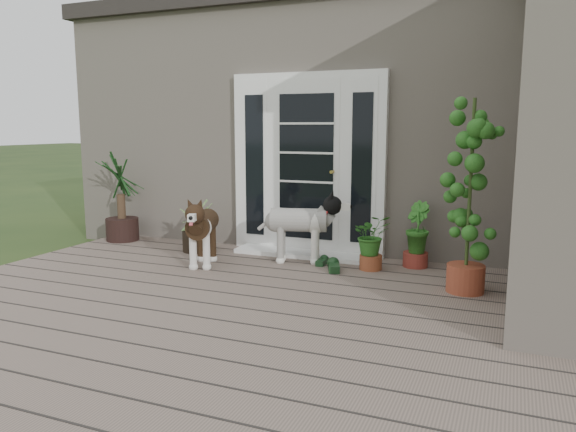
% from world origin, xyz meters
% --- Properties ---
extents(deck, '(6.20, 4.60, 0.12)m').
position_xyz_m(deck, '(0.00, 0.40, 0.06)').
color(deck, '#6B5B4C').
rests_on(deck, ground).
extents(house_main, '(7.40, 4.00, 3.10)m').
position_xyz_m(house_main, '(0.00, 4.65, 1.55)').
color(house_main, '#665E54').
rests_on(house_main, ground).
extents(roof_main, '(7.60, 4.20, 0.20)m').
position_xyz_m(roof_main, '(0.00, 4.65, 3.20)').
color(roof_main, '#2D2826').
rests_on(roof_main, house_main).
extents(door_unit, '(1.90, 0.14, 2.15)m').
position_xyz_m(door_unit, '(-0.20, 2.60, 1.19)').
color(door_unit, white).
rests_on(door_unit, deck).
extents(door_step, '(1.60, 0.40, 0.05)m').
position_xyz_m(door_step, '(-0.20, 2.40, 0.14)').
color(door_step, white).
rests_on(door_step, deck).
extents(brindle_dog, '(0.60, 0.89, 0.68)m').
position_xyz_m(brindle_dog, '(-1.03, 1.54, 0.46)').
color(brindle_dog, '#382414').
rests_on(brindle_dog, deck).
extents(white_dog, '(0.91, 0.57, 0.71)m').
position_xyz_m(white_dog, '(-0.11, 2.08, 0.47)').
color(white_dog, beige).
rests_on(white_dog, deck).
extents(spider_plant, '(0.75, 0.75, 0.69)m').
position_xyz_m(spider_plant, '(-1.45, 2.14, 0.47)').
color(spider_plant, '#8C9D61').
rests_on(spider_plant, deck).
extents(yucca, '(1.04, 1.04, 1.19)m').
position_xyz_m(yucca, '(-2.75, 2.31, 0.71)').
color(yucca, black).
rests_on(yucca, deck).
extents(herb_a, '(0.54, 0.54, 0.51)m').
position_xyz_m(herb_a, '(0.73, 2.08, 0.38)').
color(herb_a, '#1B611C').
rests_on(herb_a, deck).
extents(herb_b, '(0.46, 0.46, 0.51)m').
position_xyz_m(herb_b, '(1.15, 2.38, 0.38)').
color(herb_b, '#1C6222').
rests_on(herb_b, deck).
extents(herb_c, '(0.42, 0.42, 0.54)m').
position_xyz_m(herb_c, '(2.35, 2.40, 0.39)').
color(herb_c, '#204F16').
rests_on(herb_c, deck).
extents(sapling, '(0.72, 0.72, 1.83)m').
position_xyz_m(sapling, '(1.74, 1.61, 1.04)').
color(sapling, '#1B4D16').
rests_on(sapling, deck).
extents(clog_left, '(0.27, 0.37, 0.10)m').
position_xyz_m(clog_left, '(0.38, 1.87, 0.17)').
color(clog_left, black).
rests_on(clog_left, deck).
extents(clog_right, '(0.13, 0.26, 0.08)m').
position_xyz_m(clog_right, '(0.18, 2.07, 0.16)').
color(clog_right, '#16371A').
rests_on(clog_right, deck).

